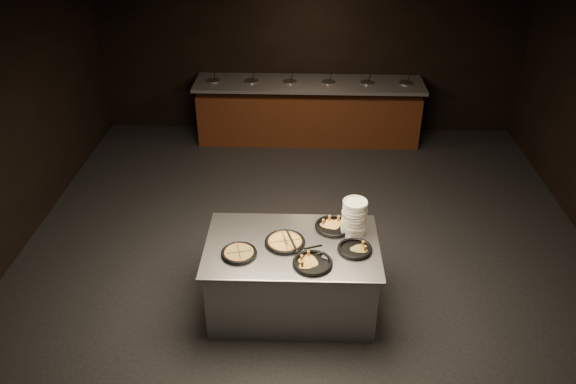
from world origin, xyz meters
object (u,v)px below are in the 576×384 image
plate_stack (354,217)px  pan_cheese_whole (285,242)px  serving_counter (292,278)px  pan_veggie_whole (239,253)px

plate_stack → pan_cheese_whole: plate_stack is taller
serving_counter → pan_veggie_whole: size_ratio=4.96×
plate_stack → pan_cheese_whole: size_ratio=0.90×
pan_veggie_whole → serving_counter: bearing=19.4°
serving_counter → plate_stack: 0.91m
pan_veggie_whole → pan_cheese_whole: 0.48m
serving_counter → pan_cheese_whole: (-0.07, 0.02, 0.45)m
pan_cheese_whole → serving_counter: bearing=-13.7°
serving_counter → pan_veggie_whole: pan_veggie_whole is taller
serving_counter → plate_stack: size_ratio=4.75×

